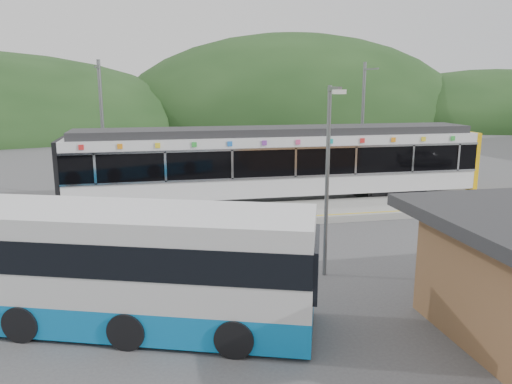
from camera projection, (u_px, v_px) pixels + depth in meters
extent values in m
plane|color=#4C4C4F|center=(279.00, 239.00, 19.06)|extent=(120.00, 120.00, 0.00)
ellipsoid|color=#1E3D19|center=(293.00, 124.00, 73.93)|extent=(52.00, 39.00, 26.00)
ellipsoid|color=#1E3D19|center=(492.00, 124.00, 74.00)|extent=(44.00, 33.00, 16.00)
cube|color=#9E9E99|center=(260.00, 214.00, 22.19)|extent=(26.00, 3.20, 0.30)
cube|color=yellow|center=(267.00, 218.00, 20.91)|extent=(26.00, 0.10, 0.01)
cube|color=black|center=(155.00, 202.00, 23.82)|extent=(3.20, 2.20, 0.56)
cube|color=black|center=(388.00, 191.00, 26.23)|extent=(3.20, 2.20, 0.56)
cube|color=silver|center=(277.00, 182.00, 24.87)|extent=(20.00, 2.90, 0.92)
cube|color=black|center=(277.00, 158.00, 24.62)|extent=(20.00, 2.96, 1.45)
cube|color=silver|center=(285.00, 177.00, 23.33)|extent=(20.00, 0.05, 0.10)
cube|color=silver|center=(286.00, 148.00, 23.04)|extent=(20.00, 0.05, 0.10)
cube|color=silver|center=(278.00, 139.00, 24.42)|extent=(20.00, 2.90, 0.45)
cube|color=#2D2D30|center=(278.00, 131.00, 24.33)|extent=(19.40, 2.50, 0.36)
cube|color=yellow|center=(460.00, 159.00, 26.72)|extent=(0.24, 2.92, 3.00)
cube|color=black|center=(62.00, 172.00, 22.66)|extent=(0.20, 2.92, 3.00)
cube|color=silver|center=(95.00, 169.00, 21.48)|extent=(0.10, 0.05, 1.35)
cube|color=silver|center=(165.00, 167.00, 22.08)|extent=(0.10, 0.05, 1.35)
cube|color=silver|center=(232.00, 165.00, 22.68)|extent=(0.10, 0.05, 1.35)
cube|color=silver|center=(296.00, 163.00, 23.29)|extent=(0.10, 0.05, 1.35)
cube|color=silver|center=(356.00, 161.00, 23.89)|extent=(0.10, 0.05, 1.35)
cube|color=silver|center=(413.00, 159.00, 24.49)|extent=(0.10, 0.05, 1.35)
cube|color=silver|center=(459.00, 157.00, 24.99)|extent=(0.10, 0.05, 1.35)
cube|color=red|center=(81.00, 147.00, 21.19)|extent=(0.22, 0.04, 0.22)
cube|color=orange|center=(120.00, 146.00, 21.51)|extent=(0.22, 0.04, 0.22)
cube|color=yellow|center=(158.00, 145.00, 21.83)|extent=(0.22, 0.04, 0.22)
cube|color=green|center=(194.00, 145.00, 22.15)|extent=(0.22, 0.04, 0.22)
cube|color=blue|center=(230.00, 144.00, 22.47)|extent=(0.22, 0.04, 0.22)
cube|color=purple|center=(264.00, 143.00, 22.79)|extent=(0.22, 0.04, 0.22)
cube|color=#E54C8C|center=(298.00, 142.00, 23.11)|extent=(0.22, 0.04, 0.22)
cube|color=#19A5A5|center=(331.00, 141.00, 23.43)|extent=(0.22, 0.04, 0.22)
cube|color=red|center=(363.00, 141.00, 23.75)|extent=(0.22, 0.04, 0.22)
cube|color=orange|center=(393.00, 140.00, 24.08)|extent=(0.22, 0.04, 0.22)
cube|color=yellow|center=(424.00, 139.00, 24.40)|extent=(0.22, 0.04, 0.22)
cube|color=green|center=(453.00, 138.00, 24.72)|extent=(0.22, 0.04, 0.22)
cylinder|color=slate|center=(103.00, 131.00, 25.14)|extent=(0.18, 0.18, 7.00)
cube|color=slate|center=(97.00, 67.00, 23.72)|extent=(0.08, 1.80, 0.08)
cylinder|color=slate|center=(362.00, 126.00, 27.95)|extent=(0.18, 0.18, 7.00)
cube|color=slate|center=(371.00, 69.00, 26.53)|extent=(0.08, 1.80, 0.08)
cube|color=#0D80D1|center=(96.00, 303.00, 12.35)|extent=(10.88, 5.90, 0.78)
cube|color=silver|center=(94.00, 274.00, 12.19)|extent=(10.88, 5.90, 0.78)
cube|color=black|center=(92.00, 244.00, 12.03)|extent=(10.90, 5.94, 0.78)
cube|color=silver|center=(90.00, 218.00, 11.89)|extent=(10.88, 5.90, 0.49)
cylinder|color=black|center=(49.00, 302.00, 12.53)|extent=(1.69, 2.70, 0.87)
cylinder|color=black|center=(145.00, 308.00, 12.19)|extent=(1.69, 2.70, 0.87)
cylinder|color=black|center=(243.00, 315.00, 11.87)|extent=(1.69, 2.70, 0.87)
cylinder|color=slate|center=(327.00, 184.00, 14.91)|extent=(0.12, 0.12, 5.78)
cube|color=slate|center=(335.00, 89.00, 13.91)|extent=(0.17, 0.97, 0.12)
cube|color=silver|center=(341.00, 92.00, 13.51)|extent=(0.36, 0.20, 0.12)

